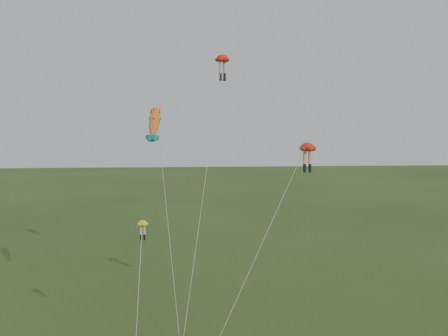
{
  "coord_description": "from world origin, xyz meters",
  "views": [
    {
      "loc": [
        -0.03,
        -31.44,
        16.57
      ],
      "look_at": [
        2.78,
        6.0,
        13.05
      ],
      "focal_mm": 40.0,
      "sensor_mm": 36.0,
      "label": 1
    }
  ],
  "objects": [
    {
      "name": "fish_kite",
      "position": [
        -2.44,
        6.88,
        16.47
      ],
      "size": [
        2.75,
        8.57,
        17.96
      ],
      "rotation": [
        0.73,
        0.0,
        -0.07
      ],
      "color": "yellow",
      "rests_on": "ground"
    },
    {
      "name": "legs_kite_red_mid",
      "position": [
        8.95,
        5.62,
        14.17
      ],
      "size": [
        9.29,
        7.95,
        14.97
      ],
      "rotation": [
        0.0,
        0.0,
        -0.15
      ],
      "color": "red",
      "rests_on": "ground"
    },
    {
      "name": "legs_kite_red_high",
      "position": [
        3.01,
        11.63,
        21.29
      ],
      "size": [
        4.77,
        13.76,
        22.3
      ],
      "rotation": [
        0.0,
        0.0,
        0.42
      ],
      "color": "red",
      "rests_on": "ground"
    },
    {
      "name": "legs_kite_yellow",
      "position": [
        -3.14,
        2.58,
        8.77
      ],
      "size": [
        0.96,
        5.18,
        9.74
      ],
      "rotation": [
        0.0,
        0.0,
        0.19
      ],
      "color": "yellow",
      "rests_on": "ground"
    }
  ]
}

